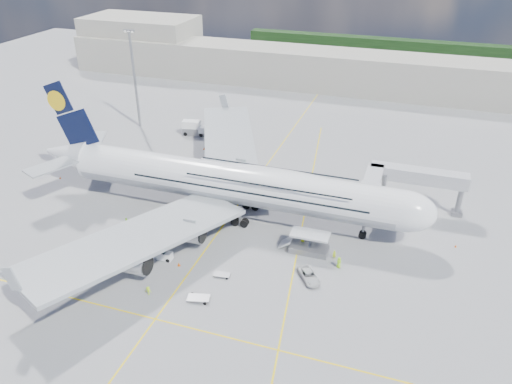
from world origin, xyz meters
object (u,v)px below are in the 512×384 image
(dolly_row_a, at_px, (70,260))
(dolly_nose_far, at_px, (198,298))
(light_mast, at_px, (135,78))
(crew_van, at_px, (339,262))
(cone_wing_left_outer, at_px, (204,149))
(jet_bridge, at_px, (400,181))
(dolly_row_b, at_px, (126,249))
(cone_wing_right_outer, at_px, (56,282))
(catering_truck_inner, at_px, (214,171))
(cone_nose, at_px, (456,246))
(dolly_nose_near, at_px, (222,274))
(service_van, at_px, (309,276))
(cargo_loader, at_px, (308,245))
(dolly_row_c, at_px, (147,257))
(crew_loader, at_px, (303,242))
(cone_tail, at_px, (60,178))
(dolly_back, at_px, (106,240))
(airliner, at_px, (232,183))
(crew_tug, at_px, (148,291))
(catering_truck_outer, at_px, (194,128))
(cone_wing_left_inner, at_px, (250,169))
(cone_wing_right_inner, at_px, (179,264))
(baggage_tug, at_px, (163,255))
(crew_nose, at_px, (334,255))
(crew_wing, at_px, (126,221))

(dolly_row_a, xyz_separation_m, dolly_nose_far, (23.98, -1.86, 0.07))
(light_mast, bearing_deg, crew_van, -35.64)
(dolly_row_a, distance_m, cone_wing_left_outer, 48.65)
(jet_bridge, height_order, cone_wing_left_outer, jet_bridge)
(dolly_row_b, xyz_separation_m, cone_wing_right_outer, (-5.66, -11.03, -0.05))
(dolly_row_b, xyz_separation_m, cone_wing_left_outer, (-4.33, 42.97, -0.01))
(catering_truck_inner, xyz_separation_m, cone_nose, (49.47, -10.50, -1.70))
(dolly_nose_near, bearing_deg, service_van, 8.65)
(cargo_loader, height_order, catering_truck_inner, catering_truck_inner)
(dolly_row_c, height_order, catering_truck_inner, catering_truck_inner)
(crew_loader, distance_m, cone_tail, 56.84)
(dolly_back, height_order, cone_nose, dolly_back)
(service_van, bearing_deg, dolly_nose_near, 159.94)
(jet_bridge, height_order, dolly_back, jet_bridge)
(airliner, height_order, dolly_row_a, airliner)
(crew_tug, relative_size, cone_wing_right_outer, 2.85)
(dolly_back, bearing_deg, service_van, 7.59)
(light_mast, distance_m, service_van, 77.69)
(dolly_nose_near, xyz_separation_m, catering_truck_inner, (-14.07, 30.73, 1.63))
(jet_bridge, distance_m, catering_truck_outer, 58.19)
(dolly_nose_far, xyz_separation_m, cone_wing_left_outer, (-21.31, 50.43, -0.09))
(cargo_loader, height_order, light_mast, light_mast)
(dolly_row_c, bearing_deg, crew_tug, -59.31)
(service_van, distance_m, cone_tail, 61.53)
(dolly_row_b, height_order, cone_nose, cone_nose)
(dolly_back, bearing_deg, airliner, 47.94)
(cone_wing_left_inner, bearing_deg, dolly_back, -111.69)
(dolly_row_c, bearing_deg, cone_tail, 148.17)
(airliner, distance_m, crew_van, 25.07)
(cone_wing_right_inner, bearing_deg, catering_truck_outer, 112.15)
(dolly_nose_near, xyz_separation_m, baggage_tug, (-10.91, 1.08, 0.53))
(jet_bridge, height_order, cone_tail, jet_bridge)
(service_van, bearing_deg, cone_wing_left_inner, 87.46)
(dolly_row_a, xyz_separation_m, dolly_row_c, (12.01, 4.10, 0.62))
(cargo_loader, distance_m, crew_nose, 4.67)
(light_mast, bearing_deg, crew_wing, -62.74)
(dolly_row_b, distance_m, catering_truck_outer, 51.98)
(light_mast, xyz_separation_m, dolly_nose_near, (45.36, -52.99, -12.90))
(cargo_loader, xyz_separation_m, dolly_back, (-33.78, -9.16, -0.29))
(service_van, height_order, cone_wing_left_inner, service_van)
(jet_bridge, relative_size, dolly_row_c, 6.85)
(crew_tug, bearing_deg, crew_van, 21.24)
(dolly_nose_far, height_order, cone_nose, dolly_nose_far)
(airliner, xyz_separation_m, dolly_nose_far, (3.90, -24.35, -6.49))
(crew_loader, relative_size, cone_tail, 3.67)
(cargo_loader, distance_m, light_mast, 71.72)
(dolly_nose_near, relative_size, crew_nose, 1.71)
(dolly_row_a, height_order, dolly_nose_far, dolly_nose_far)
(light_mast, xyz_separation_m, crew_wing, (23.01, -44.65, -12.45))
(jet_bridge, xyz_separation_m, dolly_row_a, (-49.63, -33.43, -6.54))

